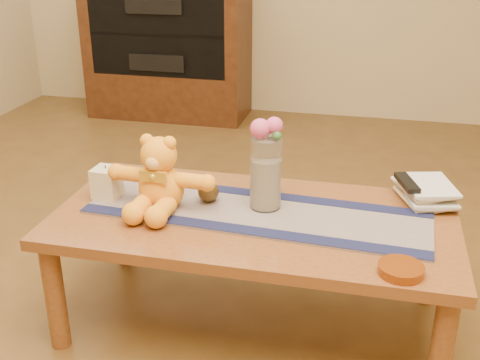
% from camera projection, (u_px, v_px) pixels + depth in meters
% --- Properties ---
extents(floor, '(5.50, 5.50, 0.00)m').
position_uv_depth(floor, '(253.00, 321.00, 2.25)').
color(floor, '#533717').
rests_on(floor, ground).
extents(coffee_table_top, '(1.40, 0.70, 0.04)m').
position_uv_depth(coffee_table_top, '(254.00, 220.00, 2.08)').
color(coffee_table_top, brown).
rests_on(coffee_table_top, floor).
extents(table_leg_fl, '(0.07, 0.07, 0.41)m').
position_uv_depth(table_leg_fl, '(55.00, 296.00, 2.05)').
color(table_leg_fl, brown).
rests_on(table_leg_fl, floor).
extents(table_leg_fr, '(0.07, 0.07, 0.41)m').
position_uv_depth(table_leg_fr, '(441.00, 353.00, 1.78)').
color(table_leg_fr, brown).
rests_on(table_leg_fr, floor).
extents(table_leg_bl, '(0.07, 0.07, 0.41)m').
position_uv_depth(table_leg_bl, '(123.00, 221.00, 2.57)').
color(table_leg_bl, brown).
rests_on(table_leg_bl, floor).
extents(table_leg_br, '(0.07, 0.07, 0.41)m').
position_uv_depth(table_leg_br, '(430.00, 256.00, 2.30)').
color(table_leg_br, brown).
rests_on(table_leg_br, floor).
extents(persian_runner, '(1.22, 0.42, 0.01)m').
position_uv_depth(persian_runner, '(257.00, 212.00, 2.09)').
color(persian_runner, '#1A1A49').
rests_on(persian_runner, coffee_table_top).
extents(runner_border_near, '(1.20, 0.13, 0.00)m').
position_uv_depth(runner_border_near, '(245.00, 230.00, 1.96)').
color(runner_border_near, '#14183D').
rests_on(runner_border_near, persian_runner).
extents(runner_border_far, '(1.20, 0.13, 0.00)m').
position_uv_depth(runner_border_far, '(267.00, 195.00, 2.21)').
color(runner_border_far, '#14183D').
rests_on(runner_border_far, persian_runner).
extents(teddy_bear, '(0.39, 0.33, 0.25)m').
position_uv_depth(teddy_bear, '(161.00, 173.00, 2.08)').
color(teddy_bear, '#FE9E20').
rests_on(teddy_bear, persian_runner).
extents(pillar_candle, '(0.10, 0.10, 0.11)m').
position_uv_depth(pillar_candle, '(107.00, 182.00, 2.18)').
color(pillar_candle, beige).
rests_on(pillar_candle, persian_runner).
extents(candle_wick, '(0.00, 0.00, 0.01)m').
position_uv_depth(candle_wick, '(105.00, 167.00, 2.16)').
color(candle_wick, black).
rests_on(candle_wick, pillar_candle).
extents(glass_vase, '(0.11, 0.11, 0.26)m').
position_uv_depth(glass_vase, '(266.00, 173.00, 2.07)').
color(glass_vase, silver).
rests_on(glass_vase, persian_runner).
extents(potpourri_fill, '(0.09, 0.09, 0.18)m').
position_uv_depth(potpourri_fill, '(266.00, 183.00, 2.09)').
color(potpourri_fill, beige).
rests_on(potpourri_fill, glass_vase).
extents(rose_left, '(0.07, 0.07, 0.07)m').
position_uv_depth(rose_left, '(260.00, 129.00, 2.00)').
color(rose_left, '#CE487B').
rests_on(rose_left, glass_vase).
extents(rose_right, '(0.06, 0.06, 0.06)m').
position_uv_depth(rose_right, '(274.00, 125.00, 2.00)').
color(rose_right, '#CE487B').
rests_on(rose_right, glass_vase).
extents(blue_flower_back, '(0.04, 0.04, 0.04)m').
position_uv_depth(blue_flower_back, '(271.00, 127.00, 2.04)').
color(blue_flower_back, '#4A499F').
rests_on(blue_flower_back, glass_vase).
extents(blue_flower_side, '(0.04, 0.04, 0.04)m').
position_uv_depth(blue_flower_side, '(259.00, 130.00, 2.03)').
color(blue_flower_side, '#4A499F').
rests_on(blue_flower_side, glass_vase).
extents(leaf_sprig, '(0.03, 0.03, 0.03)m').
position_uv_depth(leaf_sprig, '(277.00, 136.00, 1.98)').
color(leaf_sprig, '#33662D').
rests_on(leaf_sprig, glass_vase).
extents(bronze_ball, '(0.08, 0.08, 0.08)m').
position_uv_depth(bronze_ball, '(208.00, 192.00, 2.15)').
color(bronze_ball, '#4B3619').
rests_on(bronze_ball, persian_runner).
extents(book_bottom, '(0.23, 0.27, 0.02)m').
position_uv_depth(book_bottom, '(404.00, 200.00, 2.17)').
color(book_bottom, beige).
rests_on(book_bottom, coffee_table_top).
extents(book_lower, '(0.21, 0.25, 0.02)m').
position_uv_depth(book_lower, '(406.00, 196.00, 2.15)').
color(book_lower, beige).
rests_on(book_lower, book_bottom).
extents(book_upper, '(0.24, 0.27, 0.02)m').
position_uv_depth(book_upper, '(403.00, 190.00, 2.15)').
color(book_upper, beige).
rests_on(book_upper, book_lower).
extents(book_top, '(0.22, 0.26, 0.02)m').
position_uv_depth(book_top, '(407.00, 186.00, 2.14)').
color(book_top, beige).
rests_on(book_top, book_upper).
extents(tv_remote, '(0.09, 0.17, 0.02)m').
position_uv_depth(tv_remote, '(407.00, 183.00, 2.13)').
color(tv_remote, black).
rests_on(tv_remote, book_top).
extents(amber_dish, '(0.18, 0.18, 0.03)m').
position_uv_depth(amber_dish, '(401.00, 270.00, 1.72)').
color(amber_dish, '#BF5914').
rests_on(amber_dish, coffee_table_top).
extents(media_cabinet, '(1.20, 0.50, 1.10)m').
position_uv_depth(media_cabinet, '(168.00, 44.00, 4.51)').
color(media_cabinet, black).
rests_on(media_cabinet, floor).
extents(cabinet_cavity, '(1.02, 0.03, 0.61)m').
position_uv_depth(cabinet_cavity, '(156.00, 35.00, 4.25)').
color(cabinet_cavity, black).
rests_on(cabinet_cavity, media_cabinet).
extents(cabinet_shelf, '(1.02, 0.20, 0.02)m').
position_uv_depth(cabinet_shelf, '(160.00, 33.00, 4.33)').
color(cabinet_shelf, black).
rests_on(cabinet_shelf, media_cabinet).
extents(stereo_upper, '(0.42, 0.28, 0.10)m').
position_uv_depth(stereo_upper, '(160.00, 5.00, 4.27)').
color(stereo_upper, black).
rests_on(stereo_upper, media_cabinet).
extents(stereo_lower, '(0.42, 0.28, 0.12)m').
position_uv_depth(stereo_lower, '(163.00, 59.00, 4.42)').
color(stereo_lower, black).
rests_on(stereo_lower, media_cabinet).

